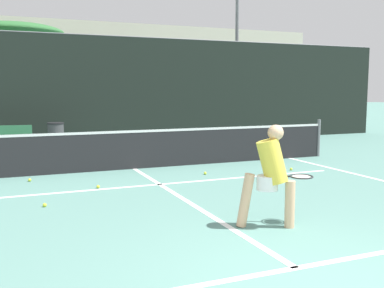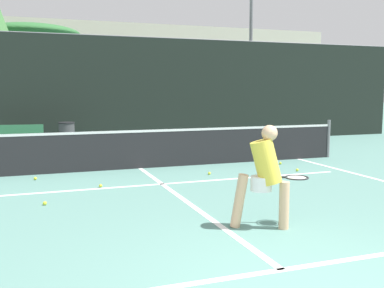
{
  "view_description": "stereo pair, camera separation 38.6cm",
  "coord_description": "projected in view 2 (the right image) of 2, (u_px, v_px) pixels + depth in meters",
  "views": [
    {
      "loc": [
        -2.83,
        -3.23,
        1.93
      ],
      "look_at": [
        0.25,
        4.22,
        0.95
      ],
      "focal_mm": 42.0,
      "sensor_mm": 36.0,
      "label": 1
    },
    {
      "loc": [
        -2.47,
        -3.37,
        1.93
      ],
      "look_at": [
        0.25,
        4.22,
        0.95
      ],
      "focal_mm": 42.0,
      "sensor_mm": 36.0,
      "label": 2
    }
  ],
  "objects": [
    {
      "name": "court_baseline_near",
      "position": [
        282.0,
        270.0,
        4.82
      ],
      "size": [
        11.0,
        0.1,
        0.01
      ],
      "primitive_type": "cube",
      "color": "white",
      "rests_on": "ground"
    },
    {
      "name": "tennis_ball_scattered_3",
      "position": [
        101.0,
        186.0,
        8.9
      ],
      "size": [
        0.07,
        0.07,
        0.07
      ],
      "primitive_type": "sphere",
      "color": "#D1E033",
      "rests_on": "ground"
    },
    {
      "name": "tennis_ball_scattered_0",
      "position": [
        209.0,
        173.0,
        10.21
      ],
      "size": [
        0.07,
        0.07,
        0.07
      ],
      "primitive_type": "sphere",
      "color": "#D1E033",
      "rests_on": "ground"
    },
    {
      "name": "tree_west",
      "position": [
        31.0,
        35.0,
        22.05
      ],
      "size": [
        4.74,
        4.74,
        5.11
      ],
      "color": "brown",
      "rests_on": "ground"
    },
    {
      "name": "net",
      "position": [
        140.0,
        148.0,
        10.98
      ],
      "size": [
        11.09,
        0.09,
        1.07
      ],
      "color": "slate",
      "rests_on": "ground"
    },
    {
      "name": "floodlight_mast",
      "position": [
        251.0,
        1.0,
        20.69
      ],
      "size": [
        1.1,
        0.24,
        9.62
      ],
      "color": "slate",
      "rests_on": "ground"
    },
    {
      "name": "fence_back",
      "position": [
        106.0,
        91.0,
        15.48
      ],
      "size": [
        24.0,
        0.06,
        3.78
      ],
      "color": "black",
      "rests_on": "ground"
    },
    {
      "name": "trash_bin",
      "position": [
        67.0,
        136.0,
        14.21
      ],
      "size": [
        0.52,
        0.52,
        0.91
      ],
      "color": "#3F3F42",
      "rests_on": "ground"
    },
    {
      "name": "tennis_ball_scattered_1",
      "position": [
        45.0,
        203.0,
        7.53
      ],
      "size": [
        0.07,
        0.07,
        0.07
      ],
      "primitive_type": "sphere",
      "color": "#D1E033",
      "rests_on": "ground"
    },
    {
      "name": "tennis_ball_scattered_2",
      "position": [
        280.0,
        163.0,
        11.62
      ],
      "size": [
        0.07,
        0.07,
        0.07
      ],
      "primitive_type": "sphere",
      "color": "#D1E033",
      "rests_on": "ground"
    },
    {
      "name": "building_far",
      "position": [
        71.0,
        71.0,
        28.66
      ],
      "size": [
        36.0,
        2.4,
        6.16
      ],
      "primitive_type": "cube",
      "color": "beige",
      "rests_on": "ground"
    },
    {
      "name": "court_center_mark",
      "position": [
        183.0,
        199.0,
        7.93
      ],
      "size": [
        0.1,
        6.65,
        0.01
      ],
      "primitive_type": "cube",
      "color": "white",
      "rests_on": "ground"
    },
    {
      "name": "player_practicing",
      "position": [
        265.0,
        173.0,
        6.2
      ],
      "size": [
        1.21,
        0.49,
        1.46
      ],
      "rotation": [
        0.0,
        0.0,
        -0.45
      ],
      "color": "#DBAD84",
      "rests_on": "ground"
    },
    {
      "name": "courtside_bench",
      "position": [
        16.0,
        138.0,
        13.62
      ],
      "size": [
        1.63,
        0.59,
        0.86
      ],
      "rotation": [
        0.0,
        0.0,
        -0.14
      ],
      "color": "#33724C",
      "rests_on": "ground"
    },
    {
      "name": "court_service_line",
      "position": [
        162.0,
        184.0,
        9.21
      ],
      "size": [
        8.25,
        0.1,
        0.01
      ],
      "primitive_type": "cube",
      "color": "white",
      "rests_on": "ground"
    },
    {
      "name": "tennis_ball_scattered_4",
      "position": [
        35.0,
        178.0,
        9.63
      ],
      "size": [
        0.07,
        0.07,
        0.07
      ],
      "primitive_type": "sphere",
      "color": "#D1E033",
      "rests_on": "ground"
    },
    {
      "name": "tennis_ball_scattered_5",
      "position": [
        297.0,
        170.0,
        10.65
      ],
      "size": [
        0.07,
        0.07,
        0.07
      ],
      "primitive_type": "sphere",
      "color": "#D1E033",
      "rests_on": "ground"
    }
  ]
}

